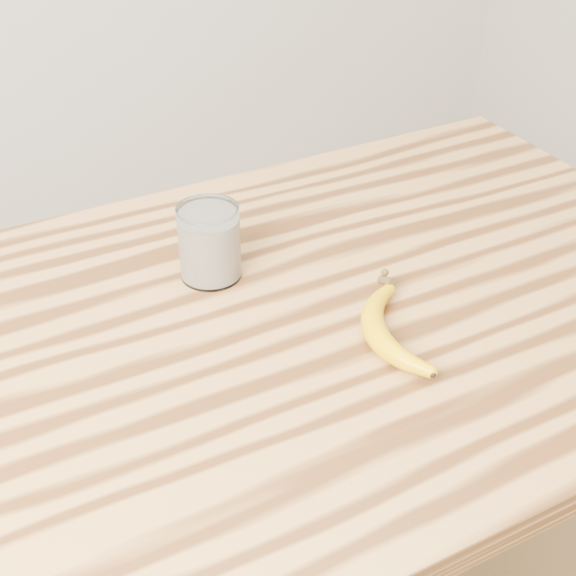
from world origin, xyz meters
name	(u,v)px	position (x,y,z in m)	size (l,w,h in m)	color
table	(315,379)	(0.00, 0.00, 0.77)	(1.20, 0.80, 0.90)	#B37C41
smoothie_glass	(209,244)	(-0.10, 0.13, 0.95)	(0.09, 0.09, 0.11)	white
banana	(375,332)	(0.03, -0.10, 0.92)	(0.09, 0.25, 0.03)	#E4A800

